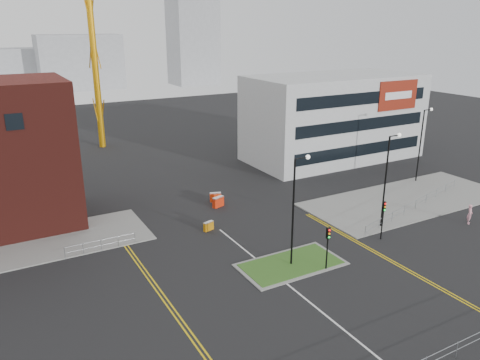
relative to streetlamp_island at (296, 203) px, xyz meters
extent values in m
plane|color=black|center=(-2.22, -8.00, -5.41)|extent=(200.00, 200.00, 0.00)
cube|color=slate|center=(19.78, 6.00, -5.35)|extent=(24.00, 10.00, 0.12)
cube|color=slate|center=(-0.22, 0.00, -5.37)|extent=(8.60, 4.60, 0.08)
cube|color=#2D521B|center=(-0.22, 0.00, -5.35)|extent=(8.00, 4.00, 0.12)
cube|color=black|center=(-18.22, 14.98, 5.59)|extent=(1.40, 0.10, 1.40)
cube|color=#AEB1B3|center=(23.78, 24.00, 0.59)|extent=(25.00, 12.00, 12.00)
cube|color=black|center=(23.78, 17.98, -2.92)|extent=(22.00, 0.10, 1.60)
cube|color=black|center=(23.78, 17.98, 0.59)|extent=(22.00, 0.10, 1.60)
cube|color=black|center=(23.78, 17.98, 4.09)|extent=(22.00, 0.10, 1.60)
cube|color=maroon|center=(29.78, 17.92, 4.09)|extent=(7.00, 0.15, 4.00)
cube|color=white|center=(29.78, 17.82, 4.09)|extent=(5.00, 0.05, 1.00)
cylinder|color=orange|center=(-4.22, 47.00, 13.68)|extent=(1.00, 1.00, 38.19)
cylinder|color=black|center=(-0.22, 0.00, -0.91)|extent=(0.16, 0.16, 9.00)
cylinder|color=black|center=(0.38, 0.00, 3.59)|extent=(1.20, 0.10, 0.10)
sphere|color=silver|center=(0.98, 0.00, 3.59)|extent=(0.36, 0.36, 0.36)
cylinder|color=black|center=(11.78, 2.00, -0.91)|extent=(0.16, 0.16, 9.00)
cylinder|color=black|center=(12.38, 2.00, 3.59)|extent=(1.20, 0.10, 0.10)
sphere|color=silver|center=(12.98, 2.00, 3.59)|extent=(0.36, 0.36, 0.36)
cylinder|color=black|center=(25.78, 10.00, -0.91)|extent=(0.16, 0.16, 9.00)
cylinder|color=black|center=(26.38, 10.00, 3.59)|extent=(1.20, 0.10, 0.10)
sphere|color=silver|center=(26.98, 10.00, 3.59)|extent=(0.36, 0.36, 0.36)
cylinder|color=black|center=(1.78, -2.00, -3.91)|extent=(0.12, 0.12, 3.00)
cube|color=black|center=(1.78, -2.00, -2.21)|extent=(0.28, 0.22, 0.90)
sphere|color=red|center=(1.78, -2.13, -1.91)|extent=(0.18, 0.18, 0.18)
sphere|color=orange|center=(1.78, -2.13, -2.21)|extent=(0.18, 0.18, 0.18)
sphere|color=#0CCC33|center=(1.78, -2.13, -2.51)|extent=(0.18, 0.18, 0.18)
cylinder|color=black|center=(9.78, 0.00, -3.91)|extent=(0.12, 0.12, 3.00)
cube|color=black|center=(9.78, 0.00, -2.21)|extent=(0.28, 0.22, 0.90)
sphere|color=red|center=(9.78, -0.13, -1.91)|extent=(0.18, 0.18, 0.18)
sphere|color=orange|center=(9.78, -0.13, -2.21)|extent=(0.18, 0.18, 0.18)
sphere|color=#0CCC33|center=(9.78, -0.13, -2.51)|extent=(0.18, 0.18, 0.18)
cylinder|color=gray|center=(-13.22, 10.00, -4.36)|extent=(6.00, 0.04, 0.04)
cylinder|color=gray|center=(-13.22, 10.00, -4.86)|extent=(6.00, 0.04, 0.04)
cylinder|color=gray|center=(-16.22, 10.00, -4.86)|extent=(0.05, 0.05, 1.10)
cylinder|color=gray|center=(-10.22, 10.00, -4.86)|extent=(0.05, 0.05, 1.10)
cylinder|color=gray|center=(18.28, 3.50, -4.36)|extent=(19.01, 5.04, 0.04)
cylinder|color=gray|center=(18.28, 3.50, -4.86)|extent=(19.01, 5.04, 0.04)
cylinder|color=gray|center=(8.78, 1.00, -4.86)|extent=(0.05, 0.05, 1.10)
cylinder|color=gray|center=(27.78, 6.00, -4.86)|extent=(0.05, 0.05, 1.10)
cube|color=silver|center=(-2.22, -6.00, -5.41)|extent=(0.15, 30.00, 0.01)
cube|color=gold|center=(-11.22, 2.00, -5.41)|extent=(0.12, 24.00, 0.01)
cube|color=gold|center=(-10.92, 2.00, -5.41)|extent=(0.12, 24.00, 0.01)
cube|color=gold|center=(7.28, -2.00, -5.41)|extent=(0.12, 20.00, 0.01)
cube|color=gold|center=(7.58, -2.00, -5.41)|extent=(0.12, 20.00, 0.01)
cube|color=gray|center=(7.78, 122.00, 2.59)|extent=(24.00, 12.00, 16.00)
cube|color=gray|center=(42.78, 117.00, 8.59)|extent=(14.00, 12.00, 28.00)
cube|color=gray|center=(-10.22, 132.00, 0.59)|extent=(30.00, 12.00, 12.00)
imported|color=pink|center=(19.98, -1.63, -4.42)|extent=(0.87, 0.80, 1.99)
cube|color=#C5790A|center=(-3.22, 9.40, -4.97)|extent=(1.11, 0.64, 0.88)
cube|color=silver|center=(-3.22, 9.40, -4.58)|extent=(1.11, 0.64, 0.11)
cube|color=#EC390D|center=(0.78, 16.00, -4.90)|extent=(1.29, 0.77, 1.02)
cube|color=silver|center=(0.78, 16.00, -4.44)|extent=(1.29, 0.77, 0.12)
cube|color=red|center=(0.32, 14.41, -4.85)|extent=(1.42, 0.85, 1.12)
cube|color=silver|center=(0.32, 14.41, -4.35)|extent=(1.42, 0.85, 0.13)
camera|label=1|loc=(-20.49, -27.79, 13.27)|focal=35.00mm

